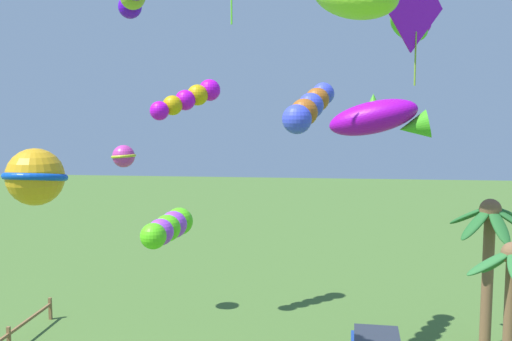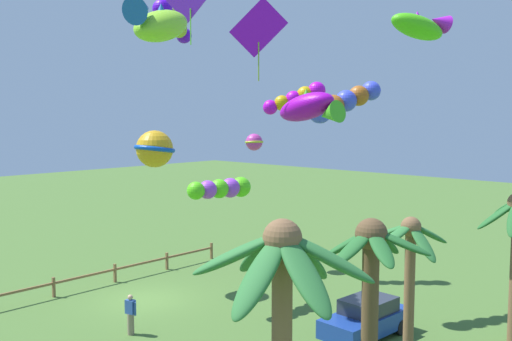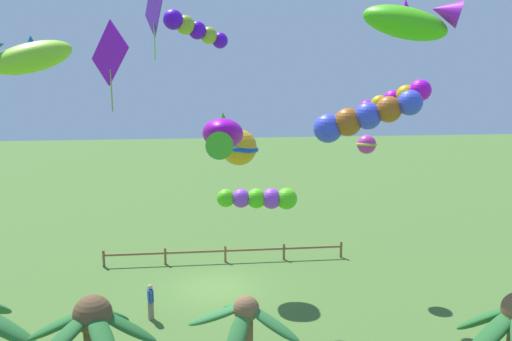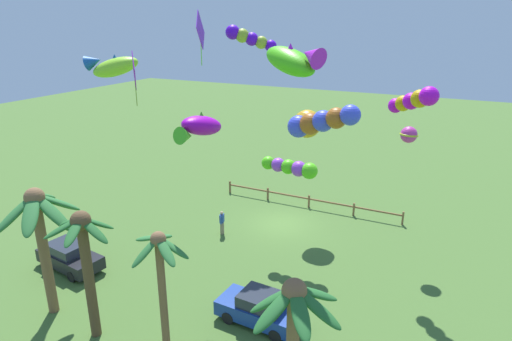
% 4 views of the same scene
% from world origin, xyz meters
% --- Properties ---
extents(palm_tree_0, '(3.09, 2.99, 5.71)m').
position_xyz_m(palm_tree_0, '(-6.37, 14.24, 4.20)').
color(palm_tree_0, brown).
rests_on(palm_tree_0, ground).
extents(palm_tree_2, '(2.70, 2.54, 5.45)m').
position_xyz_m(palm_tree_2, '(-0.30, 13.09, 3.96)').
color(palm_tree_2, brown).
rests_on(palm_tree_2, ground).
extents(kite_ball_0, '(2.11, 2.10, 1.77)m').
position_xyz_m(kite_ball_0, '(-1.26, -0.81, 6.92)').
color(kite_ball_0, gold).
extents(kite_diamond_1, '(1.19, 1.28, 2.39)m').
position_xyz_m(kite_diamond_1, '(3.01, 9.88, 11.00)').
color(kite_diamond_1, '#9210CC').
extents(kite_tube_2, '(3.39, 1.78, 1.81)m').
position_xyz_m(kite_tube_2, '(-4.74, 7.52, 9.06)').
color(kite_tube_2, '#3B4AEF').
extents(kite_ball_4, '(1.39, 1.40, 0.93)m').
position_xyz_m(kite_ball_4, '(-7.50, -0.16, 7.06)').
color(kite_ball_4, '#C3369C').
extents(kite_tube_5, '(3.40, 0.98, 0.91)m').
position_xyz_m(kite_tube_5, '(-1.82, 3.23, 5.32)').
color(kite_tube_5, '#54DD1A').
extents(kite_fish_7, '(2.74, 2.04, 1.34)m').
position_xyz_m(kite_fish_7, '(-4.80, 10.91, 11.85)').
color(kite_fish_7, '#4ACD16').
extents(kite_tube_8, '(2.54, 2.54, 1.70)m').
position_xyz_m(kite_tube_8, '(-7.83, 2.53, 9.42)').
color(kite_tube_8, '#C30DDD').
extents(kite_fish_9, '(1.46, 2.84, 1.36)m').
position_xyz_m(kite_fish_9, '(0.02, 9.45, 8.76)').
color(kite_fish_9, '#9D0AB7').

